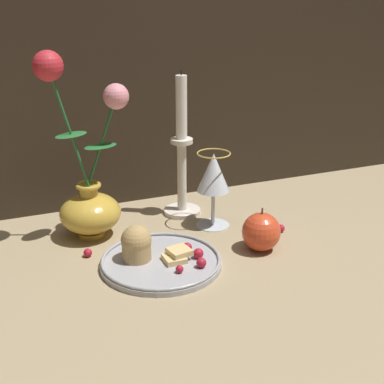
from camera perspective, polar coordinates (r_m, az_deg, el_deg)
name	(u,v)px	position (r m, az deg, el deg)	size (l,w,h in m)	color
ground_plane	(179,240)	(1.10, -1.43, -5.17)	(2.40, 2.40, 0.00)	#9E8966
vase	(88,188)	(1.10, -11.03, 0.37)	(0.18, 0.13, 0.38)	gold
plate_with_pastries	(156,257)	(1.00, -3.89, -6.90)	(0.23, 0.23, 0.08)	#A3A3A8
wine_glass	(213,176)	(1.12, 2.30, 1.76)	(0.07, 0.07, 0.16)	silver
candlestick	(182,161)	(1.18, -1.10, 3.31)	(0.08, 0.08, 0.32)	silver
apple_beside_vase	(261,232)	(1.06, 7.39, -4.23)	(0.08, 0.08, 0.09)	#D14223
berry_near_plate	(88,253)	(1.05, -11.03, -6.44)	(0.02, 0.02, 0.02)	#AD192D
berry_front_center	(248,223)	(1.16, 5.99, -3.33)	(0.02, 0.02, 0.02)	#AD192D
berry_by_glass_stem	(281,228)	(1.15, 9.46, -3.84)	(0.02, 0.02, 0.02)	#AD192D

